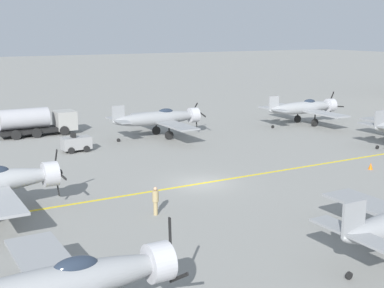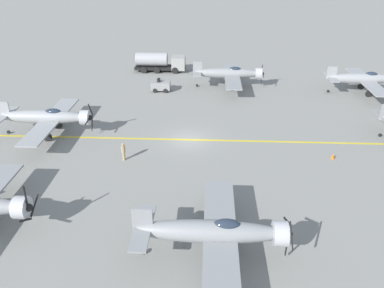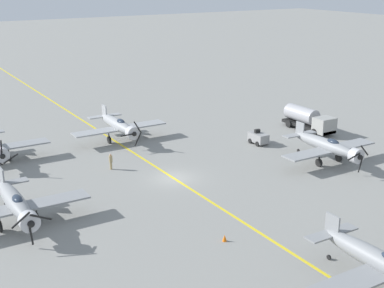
% 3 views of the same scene
% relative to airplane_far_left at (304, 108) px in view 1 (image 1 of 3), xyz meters
% --- Properties ---
extents(ground_plane, '(400.00, 400.00, 0.00)m').
position_rel_airplane_far_left_xyz_m(ground_plane, '(15.17, -22.90, -2.01)').
color(ground_plane, gray).
extents(taxiway_stripe, '(0.30, 160.00, 0.01)m').
position_rel_airplane_far_left_xyz_m(taxiway_stripe, '(15.17, -22.90, -2.01)').
color(taxiway_stripe, yellow).
rests_on(taxiway_stripe, ground).
extents(airplane_far_left, '(12.00, 9.98, 3.67)m').
position_rel_airplane_far_left_xyz_m(airplane_far_left, '(0.00, 0.00, 0.00)').
color(airplane_far_left, '#929497').
rests_on(airplane_far_left, ground).
extents(airplane_mid_left, '(12.00, 9.98, 3.65)m').
position_rel_airplane_far_left_xyz_m(airplane_mid_left, '(-1.56, -18.09, 0.00)').
color(airplane_mid_left, gray).
rests_on(airplane_mid_left, ground).
extents(airplane_near_right, '(12.00, 9.98, 3.80)m').
position_rel_airplane_far_left_xyz_m(airplane_near_right, '(29.77, -37.53, 0.00)').
color(airplane_near_right, gray).
rests_on(airplane_near_right, ground).
extents(fuel_tanker, '(2.67, 8.00, 2.98)m').
position_rel_airplane_far_left_xyz_m(fuel_tanker, '(-8.83, -28.79, -0.50)').
color(fuel_tanker, black).
rests_on(fuel_tanker, ground).
extents(tow_tractor, '(1.57, 2.60, 1.79)m').
position_rel_airplane_far_left_xyz_m(tow_tractor, '(0.53, -27.60, -1.22)').
color(tow_tractor, gray).
rests_on(tow_tractor, ground).
extents(ground_crew_walking, '(0.38, 0.38, 1.76)m').
position_rel_airplane_far_left_xyz_m(ground_crew_walking, '(19.61, -28.74, -1.05)').
color(ground_crew_walking, tan).
rests_on(ground_crew_walking, ground).
extents(traffic_cone, '(0.36, 0.36, 0.55)m').
position_rel_airplane_far_left_xyz_m(traffic_cone, '(18.42, -9.10, -1.74)').
color(traffic_cone, orange).
rests_on(traffic_cone, ground).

